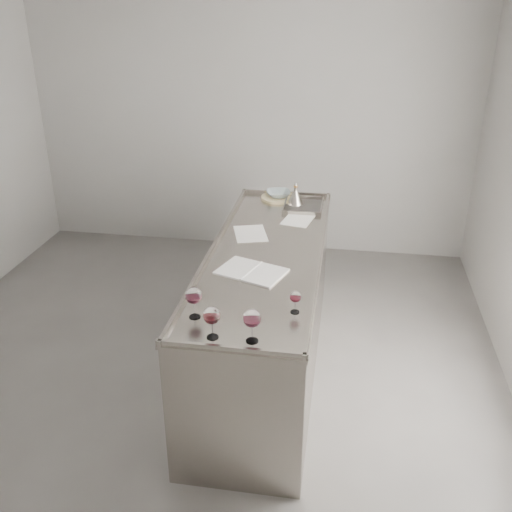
% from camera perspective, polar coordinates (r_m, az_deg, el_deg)
% --- Properties ---
extents(room_shell, '(4.54, 5.04, 2.84)m').
position_cam_1_polar(room_shell, '(3.54, -7.74, 5.72)').
color(room_shell, '#4F4C4A').
rests_on(room_shell, ground).
extents(counter, '(0.77, 2.42, 0.97)m').
position_cam_1_polar(counter, '(4.10, 0.95, -5.51)').
color(counter, gray).
rests_on(counter, ground).
extents(wine_glass_left, '(0.09, 0.09, 0.18)m').
position_cam_1_polar(wine_glass_left, '(3.09, -6.24, -4.03)').
color(wine_glass_left, white).
rests_on(wine_glass_left, counter).
extents(wine_glass_middle, '(0.09, 0.09, 0.18)m').
position_cam_1_polar(wine_glass_middle, '(2.91, -4.44, -6.04)').
color(wine_glass_middle, white).
rests_on(wine_glass_middle, counter).
extents(wine_glass_right, '(0.09, 0.09, 0.18)m').
position_cam_1_polar(wine_glass_right, '(2.87, -0.40, -6.34)').
color(wine_glass_right, white).
rests_on(wine_glass_right, counter).
extents(wine_glass_small, '(0.06, 0.06, 0.13)m').
position_cam_1_polar(wine_glass_small, '(3.14, 3.96, -4.17)').
color(wine_glass_small, white).
rests_on(wine_glass_small, counter).
extents(notebook, '(0.48, 0.40, 0.02)m').
position_cam_1_polar(notebook, '(3.60, -0.46, -1.54)').
color(notebook, silver).
rests_on(notebook, counter).
extents(loose_paper_top, '(0.27, 0.34, 0.00)m').
position_cam_1_polar(loose_paper_top, '(4.44, 4.26, 3.69)').
color(loose_paper_top, white).
rests_on(loose_paper_top, counter).
extents(loose_paper_under, '(0.30, 0.37, 0.00)m').
position_cam_1_polar(loose_paper_under, '(4.16, -0.55, 2.26)').
color(loose_paper_under, silver).
rests_on(loose_paper_under, counter).
extents(trivet, '(0.37, 0.37, 0.02)m').
position_cam_1_polar(trivet, '(4.88, 2.25, 5.85)').
color(trivet, '#D5C28A').
rests_on(trivet, counter).
extents(ceramic_bowl, '(0.24, 0.24, 0.05)m').
position_cam_1_polar(ceramic_bowl, '(4.86, 2.26, 6.24)').
color(ceramic_bowl, gray).
rests_on(ceramic_bowl, trivet).
extents(wine_funnel, '(0.14, 0.14, 0.20)m').
position_cam_1_polar(wine_funnel, '(4.75, 3.96, 5.92)').
color(wine_funnel, '#9E958C').
rests_on(wine_funnel, counter).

